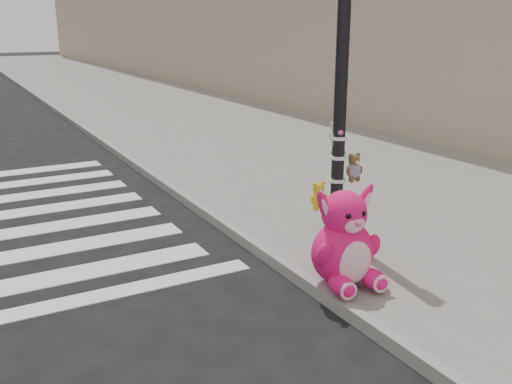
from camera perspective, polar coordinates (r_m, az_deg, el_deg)
ground at (r=5.08m, az=-4.40°, el=-17.20°), size 120.00×120.00×0.00m
sidewalk_near at (r=15.65m, az=-2.95°, el=6.38°), size 7.00×80.00×0.14m
curb_edge at (r=14.51m, az=-15.34°, el=5.01°), size 0.12×80.00×0.15m
signal_pole at (r=7.21m, az=8.40°, el=8.31°), size 0.68×0.49×4.00m
pink_bunny at (r=6.08m, az=8.84°, el=-5.23°), size 0.77×0.83×1.09m
red_teddy at (r=8.49m, az=9.86°, el=-1.50°), size 0.14×0.12×0.18m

